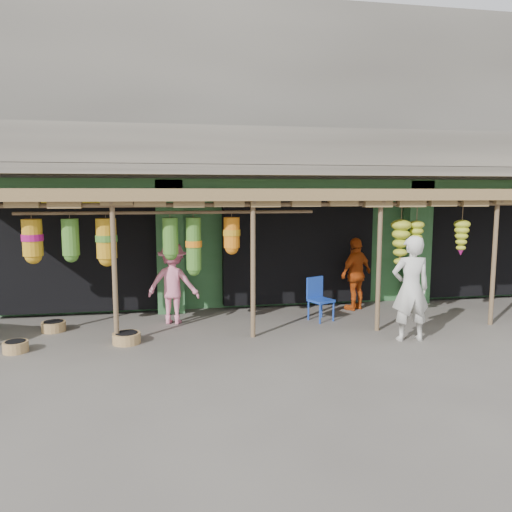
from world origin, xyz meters
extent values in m
plane|color=#514C47|center=(0.00, 0.00, 0.00)|extent=(80.00, 80.00, 0.00)
cube|color=gray|center=(0.00, 5.00, 5.00)|extent=(16.00, 6.00, 4.00)
cube|color=#2D6033|center=(0.00, 5.15, 1.50)|extent=(16.00, 5.70, 3.00)
cube|color=gray|center=(0.00, 1.65, 3.20)|extent=(16.00, 0.90, 0.22)
cube|color=gray|center=(0.00, 1.25, 3.70)|extent=(16.00, 0.10, 0.80)
cube|color=#2D6033|center=(0.00, 2.05, 2.85)|extent=(16.00, 0.35, 0.35)
cube|color=yellow|center=(-5.00, 1.97, 2.75)|extent=(1.70, 0.06, 0.55)
cube|color=#B21414|center=(-5.00, 1.93, 2.75)|extent=(1.30, 0.02, 0.30)
cube|color=black|center=(-5.00, 3.00, 1.35)|extent=(3.60, 2.00, 2.50)
cube|color=black|center=(0.00, 3.00, 1.35)|extent=(3.60, 2.00, 2.50)
cube|color=black|center=(5.00, 3.00, 1.35)|extent=(3.60, 2.00, 2.50)
cube|color=#2D6033|center=(-3.00, 2.05, 1.50)|extent=(0.60, 0.35, 3.00)
cube|color=#2D6033|center=(3.00, 2.05, 1.50)|extent=(0.60, 0.35, 3.00)
cylinder|color=brown|center=(-4.00, -0.20, 1.30)|extent=(0.09, 0.09, 2.60)
cylinder|color=brown|center=(-1.50, -0.20, 1.30)|extent=(0.09, 0.09, 2.60)
cylinder|color=brown|center=(1.00, -0.20, 1.30)|extent=(0.09, 0.09, 2.60)
cylinder|color=brown|center=(3.50, -0.20, 1.30)|extent=(0.09, 0.09, 2.60)
cylinder|color=brown|center=(-0.25, -0.20, 2.50)|extent=(12.90, 0.08, 0.08)
cylinder|color=brown|center=(-3.00, 0.20, 2.35)|extent=(5.50, 0.06, 0.06)
cube|color=brown|center=(0.00, 0.90, 2.68)|extent=(14.00, 2.70, 0.22)
cylinder|color=#1A3EAA|center=(0.04, 0.49, 0.21)|extent=(0.04, 0.04, 0.42)
cylinder|color=#1A3EAA|center=(0.38, 0.64, 0.21)|extent=(0.04, 0.04, 0.42)
cylinder|color=#1A3EAA|center=(-0.11, 0.83, 0.21)|extent=(0.04, 0.04, 0.42)
cylinder|color=#1A3EAA|center=(0.23, 0.98, 0.21)|extent=(0.04, 0.04, 0.42)
cube|color=#1A3EAA|center=(0.13, 0.74, 0.44)|extent=(0.58, 0.58, 0.05)
cube|color=#1A3EAA|center=(0.05, 0.93, 0.69)|extent=(0.42, 0.22, 0.47)
cylinder|color=olive|center=(-5.31, 0.88, 0.10)|extent=(0.51, 0.51, 0.19)
cylinder|color=#A57249|center=(-3.83, -0.19, 0.10)|extent=(0.65, 0.65, 0.19)
cylinder|color=#8A5D40|center=(-5.67, -0.37, 0.09)|extent=(0.53, 0.53, 0.19)
imported|color=silver|center=(1.31, -0.92, 0.97)|extent=(0.74, 0.52, 1.95)
imported|color=#C04812|center=(1.24, 1.58, 0.84)|extent=(1.06, 0.86, 1.69)
imported|color=pink|center=(-2.96, 1.10, 0.84)|extent=(1.22, 0.92, 1.69)
camera|label=1|loc=(-3.08, -9.25, 2.73)|focal=35.00mm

